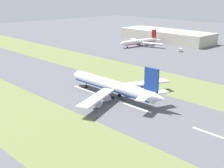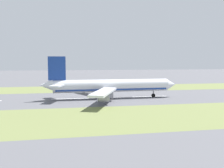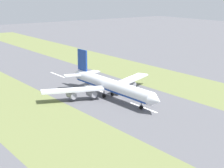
# 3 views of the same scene
# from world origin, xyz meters

# --- Properties ---
(ground_plane) EXTENTS (800.00, 800.00, 0.00)m
(ground_plane) POSITION_xyz_m (0.00, 0.00, 0.00)
(ground_plane) COLOR #56565B
(grass_median_west) EXTENTS (40.00, 600.00, 0.01)m
(grass_median_west) POSITION_xyz_m (-45.00, 0.00, 0.00)
(grass_median_west) COLOR olive
(grass_median_west) RESTS_ON ground
(grass_median_east) EXTENTS (40.00, 600.00, 0.01)m
(grass_median_east) POSITION_xyz_m (45.00, 0.00, 0.00)
(grass_median_east) COLOR olive
(grass_median_east) RESTS_ON ground
(centreline_dash_mid) EXTENTS (1.20, 18.00, 0.01)m
(centreline_dash_mid) POSITION_xyz_m (0.00, -21.94, 0.01)
(centreline_dash_mid) COLOR silver
(centreline_dash_mid) RESTS_ON ground
(centreline_dash_far) EXTENTS (1.20, 18.00, 0.01)m
(centreline_dash_far) POSITION_xyz_m (0.00, 18.06, 0.01)
(centreline_dash_far) COLOR silver
(centreline_dash_far) RESTS_ON ground
(airplane_main_jet) EXTENTS (64.13, 67.06, 20.20)m
(airplane_main_jet) POSITION_xyz_m (2.64, -3.85, 6.02)
(airplane_main_jet) COLOR silver
(airplane_main_jet) RESTS_ON ground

